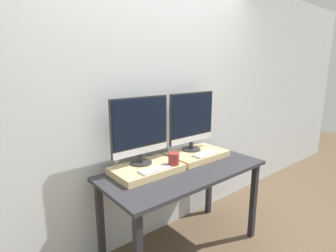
{
  "coord_description": "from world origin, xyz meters",
  "views": [
    {
      "loc": [
        -1.45,
        -1.21,
        1.65
      ],
      "look_at": [
        0.0,
        0.56,
        1.14
      ],
      "focal_mm": 28.0,
      "sensor_mm": 36.0,
      "label": 1
    }
  ],
  "objects_px": {
    "monitor_left": "(140,128)",
    "keyboard_right": "(206,154)",
    "keyboard_left": "(155,169)",
    "mug": "(174,159)",
    "monitor_right": "(192,120)"
  },
  "relations": [
    {
      "from": "monitor_left",
      "to": "keyboard_left",
      "type": "bearing_deg",
      "value": -90.0
    },
    {
      "from": "monitor_left",
      "to": "keyboard_right",
      "type": "relative_size",
      "value": 2.09
    },
    {
      "from": "monitor_left",
      "to": "mug",
      "type": "xyz_separation_m",
      "value": [
        0.2,
        -0.2,
        -0.25
      ]
    },
    {
      "from": "mug",
      "to": "monitor_right",
      "type": "xyz_separation_m",
      "value": [
        0.4,
        0.2,
        0.25
      ]
    },
    {
      "from": "keyboard_left",
      "to": "keyboard_right",
      "type": "distance_m",
      "value": 0.59
    },
    {
      "from": "keyboard_right",
      "to": "monitor_left",
      "type": "bearing_deg",
      "value": 161.66
    },
    {
      "from": "mug",
      "to": "monitor_left",
      "type": "bearing_deg",
      "value": 135.01
    },
    {
      "from": "monitor_left",
      "to": "mug",
      "type": "height_order",
      "value": "monitor_left"
    },
    {
      "from": "monitor_left",
      "to": "monitor_right",
      "type": "height_order",
      "value": "same"
    },
    {
      "from": "monitor_right",
      "to": "keyboard_right",
      "type": "height_order",
      "value": "monitor_right"
    },
    {
      "from": "keyboard_left",
      "to": "keyboard_right",
      "type": "bearing_deg",
      "value": 0.0
    },
    {
      "from": "mug",
      "to": "keyboard_right",
      "type": "xyz_separation_m",
      "value": [
        0.4,
        -0.0,
        -0.04
      ]
    },
    {
      "from": "keyboard_left",
      "to": "mug",
      "type": "bearing_deg",
      "value": 0.0
    },
    {
      "from": "keyboard_left",
      "to": "monitor_left",
      "type": "bearing_deg",
      "value": 90.0
    },
    {
      "from": "keyboard_left",
      "to": "mug",
      "type": "xyz_separation_m",
      "value": [
        0.2,
        0.0,
        0.04
      ]
    }
  ]
}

